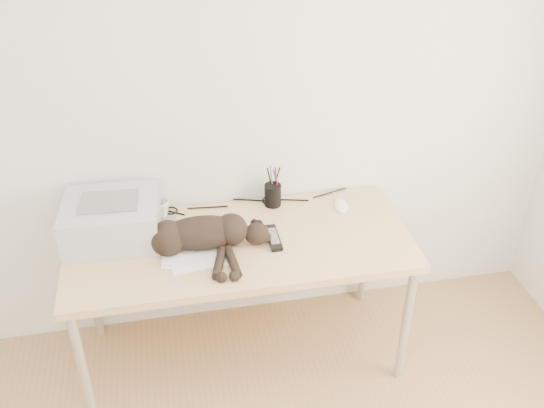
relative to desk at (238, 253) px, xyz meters
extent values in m
plane|color=white|center=(0.00, 0.27, 0.69)|extent=(3.50, 0.00, 3.50)
cube|color=#E1B783|center=(0.00, -0.09, 0.11)|extent=(1.60, 0.70, 0.04)
cylinder|color=#B5B5B8|center=(-0.75, -0.39, -0.26)|extent=(0.04, 0.04, 0.70)
cylinder|color=#B5B5B8|center=(0.75, -0.39, -0.26)|extent=(0.04, 0.04, 0.70)
cylinder|color=#B5B5B8|center=(-0.75, 0.21, -0.26)|extent=(0.04, 0.04, 0.70)
cylinder|color=#B5B5B8|center=(0.75, 0.21, -0.26)|extent=(0.04, 0.04, 0.70)
cube|color=#E1B783|center=(0.00, 0.24, -0.21)|extent=(1.48, 0.02, 0.60)
cube|color=#B9BABF|center=(-0.57, 0.06, 0.23)|extent=(0.45, 0.39, 0.19)
cube|color=black|center=(-0.57, 0.06, 0.24)|extent=(0.37, 0.04, 0.12)
cube|color=slate|center=(-0.57, 0.06, 0.33)|extent=(0.27, 0.20, 0.01)
cube|color=white|center=(-0.19, -0.17, 0.14)|extent=(0.30, 0.23, 0.00)
cube|color=white|center=(-0.22, -0.15, 0.14)|extent=(0.29, 0.22, 0.00)
ellipsoid|color=black|center=(-0.17, -0.10, 0.21)|extent=(0.39, 0.18, 0.16)
sphere|color=black|center=(-0.33, -0.10, 0.21)|extent=(0.17, 0.17, 0.17)
ellipsoid|color=black|center=(0.08, -0.12, 0.19)|extent=(0.12, 0.11, 0.10)
cone|color=black|center=(0.07, -0.07, 0.23)|extent=(0.04, 0.05, 0.05)
cone|color=black|center=(0.10, -0.08, 0.22)|extent=(0.04, 0.06, 0.05)
cylinder|color=black|center=(-0.11, -0.25, 0.15)|extent=(0.05, 0.22, 0.04)
cylinder|color=black|center=(-0.06, -0.25, 0.15)|extent=(0.05, 0.22, 0.04)
cylinder|color=black|center=(-0.48, -0.04, 0.15)|extent=(0.24, 0.04, 0.03)
imported|color=white|center=(-0.35, 0.19, 0.18)|extent=(0.13, 0.13, 0.09)
cylinder|color=black|center=(0.21, 0.19, 0.19)|extent=(0.08, 0.08, 0.12)
cylinder|color=#990C0C|center=(0.20, 0.19, 0.27)|extent=(0.01, 0.01, 0.16)
cylinder|color=navy|center=(0.22, 0.20, 0.27)|extent=(0.01, 0.01, 0.16)
cylinder|color=black|center=(0.21, 0.18, 0.27)|extent=(0.01, 0.01, 0.16)
cube|color=slate|center=(-0.29, 0.05, 0.14)|extent=(0.09, 0.21, 0.02)
cube|color=black|center=(0.16, -0.11, 0.14)|extent=(0.05, 0.19, 0.02)
ellipsoid|color=white|center=(0.55, 0.10, 0.15)|extent=(0.09, 0.13, 0.04)
camera|label=1|loc=(-0.29, -2.35, 1.80)|focal=40.00mm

